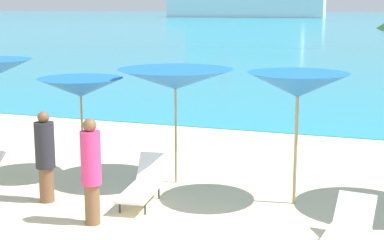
% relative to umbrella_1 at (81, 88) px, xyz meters
% --- Properties ---
extents(ground_plane, '(50.00, 100.00, 0.30)m').
position_rel_umbrella_1_xyz_m(ground_plane, '(3.34, 6.21, -2.04)').
color(ground_plane, beige).
extents(umbrella_1, '(1.83, 1.83, 2.08)m').
position_rel_umbrella_1_xyz_m(umbrella_1, '(0.00, 0.00, 0.00)').
color(umbrella_1, '#9E7F59').
rests_on(umbrella_1, ground_plane).
extents(umbrella_2, '(2.32, 2.32, 2.30)m').
position_rel_umbrella_1_xyz_m(umbrella_2, '(1.94, 0.30, 0.21)').
color(umbrella_2, '#9E7F59').
rests_on(umbrella_2, ground_plane).
extents(umbrella_3, '(1.80, 1.80, 2.37)m').
position_rel_umbrella_1_xyz_m(umbrella_3, '(4.40, -0.20, 0.26)').
color(umbrella_3, '#9E7F59').
rests_on(umbrella_3, ground_plane).
extents(lounge_chair_1, '(0.77, 1.63, 0.66)m').
position_rel_umbrella_1_xyz_m(lounge_chair_1, '(5.46, -1.98, -1.58)').
color(lounge_chair_1, white).
rests_on(lounge_chair_1, ground_plane).
extents(lounge_chair_3, '(0.69, 1.62, 0.76)m').
position_rel_umbrella_1_xyz_m(lounge_chair_3, '(1.79, -1.01, -1.56)').
color(lounge_chair_3, white).
rests_on(lounge_chair_3, ground_plane).
extents(beachgoer_0, '(0.33, 0.33, 1.76)m').
position_rel_umbrella_1_xyz_m(beachgoer_0, '(1.46, -2.27, -0.95)').
color(beachgoer_0, brown).
rests_on(beachgoer_0, ground_plane).
extents(beachgoer_1, '(0.35, 0.35, 1.67)m').
position_rel_umbrella_1_xyz_m(beachgoer_1, '(0.13, -1.56, -1.01)').
color(beachgoer_1, brown).
rests_on(beachgoer_1, ground_plane).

